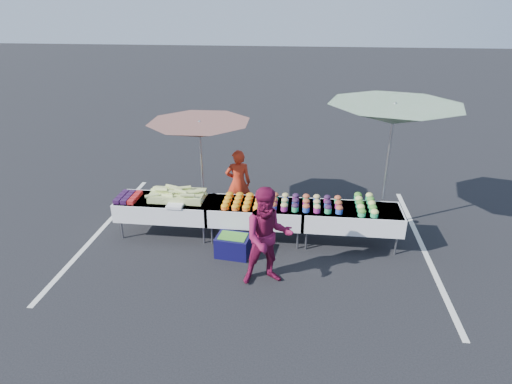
# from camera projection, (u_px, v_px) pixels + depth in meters

# --- Properties ---
(ground) EXTENTS (80.00, 80.00, 0.00)m
(ground) POSITION_uv_depth(u_px,v_px,m) (256.00, 238.00, 8.46)
(ground) COLOR black
(stripe_left) EXTENTS (0.10, 5.00, 0.00)m
(stripe_left) POSITION_uv_depth(u_px,v_px,m) (102.00, 229.00, 8.80)
(stripe_left) COLOR silver
(stripe_left) RESTS_ON ground
(stripe_right) EXTENTS (0.10, 5.00, 0.00)m
(stripe_right) POSITION_uv_depth(u_px,v_px,m) (423.00, 248.00, 8.13)
(stripe_right) COLOR silver
(stripe_right) RESTS_ON ground
(table_left) EXTENTS (1.86, 0.81, 0.75)m
(table_left) POSITION_uv_depth(u_px,v_px,m) (165.00, 207.00, 8.41)
(table_left) COLOR white
(table_left) RESTS_ON ground
(table_center) EXTENTS (1.86, 0.81, 0.75)m
(table_center) POSITION_uv_depth(u_px,v_px,m) (256.00, 212.00, 8.23)
(table_center) COLOR white
(table_center) RESTS_ON ground
(table_right) EXTENTS (1.86, 0.81, 0.75)m
(table_right) POSITION_uv_depth(u_px,v_px,m) (351.00, 217.00, 8.04)
(table_right) COLOR white
(table_right) RESTS_ON ground
(berry_punnets) EXTENTS (0.40, 0.54, 0.08)m
(berry_punnets) POSITION_uv_depth(u_px,v_px,m) (128.00, 197.00, 8.35)
(berry_punnets) COLOR black
(berry_punnets) RESTS_ON table_left
(corn_pile) EXTENTS (1.16, 0.57, 0.26)m
(corn_pile) POSITION_uv_depth(u_px,v_px,m) (178.00, 195.00, 8.32)
(corn_pile) COLOR #90B65D
(corn_pile) RESTS_ON table_left
(plastic_bags) EXTENTS (0.30, 0.25, 0.05)m
(plastic_bags) POSITION_uv_depth(u_px,v_px,m) (175.00, 206.00, 8.03)
(plastic_bags) COLOR white
(plastic_bags) RESTS_ON table_left
(carrot_bowls) EXTENTS (0.75, 0.69, 0.11)m
(carrot_bowls) POSITION_uv_depth(u_px,v_px,m) (243.00, 201.00, 8.15)
(carrot_bowls) COLOR orange
(carrot_bowls) RESTS_ON table_center
(potato_cups) EXTENTS (1.34, 0.58, 0.16)m
(potato_cups) POSITION_uv_depth(u_px,v_px,m) (306.00, 203.00, 8.03)
(potato_cups) COLOR #2547B1
(potato_cups) RESTS_ON table_right
(bean_baskets) EXTENTS (0.36, 0.86, 0.15)m
(bean_baskets) POSITION_uv_depth(u_px,v_px,m) (366.00, 204.00, 7.99)
(bean_baskets) COLOR #2BAC63
(bean_baskets) RESTS_ON table_right
(vendor) EXTENTS (0.60, 0.45, 1.48)m
(vendor) POSITION_uv_depth(u_px,v_px,m) (238.00, 183.00, 9.13)
(vendor) COLOR red
(vendor) RESTS_ON ground
(customer) EXTENTS (0.96, 0.83, 1.68)m
(customer) POSITION_uv_depth(u_px,v_px,m) (268.00, 237.00, 6.83)
(customer) COLOR maroon
(customer) RESTS_ON ground
(umbrella_left) EXTENTS (2.75, 2.75, 2.13)m
(umbrella_left) POSITION_uv_depth(u_px,v_px,m) (200.00, 130.00, 8.53)
(umbrella_left) COLOR black
(umbrella_left) RESTS_ON ground
(umbrella_right) EXTENTS (2.87, 2.87, 2.59)m
(umbrella_right) POSITION_uv_depth(u_px,v_px,m) (394.00, 115.00, 7.97)
(umbrella_right) COLOR black
(umbrella_right) RESTS_ON ground
(storage_bin) EXTENTS (0.65, 0.51, 0.40)m
(storage_bin) POSITION_uv_depth(u_px,v_px,m) (233.00, 245.00, 7.83)
(storage_bin) COLOR #0E0B3B
(storage_bin) RESTS_ON ground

